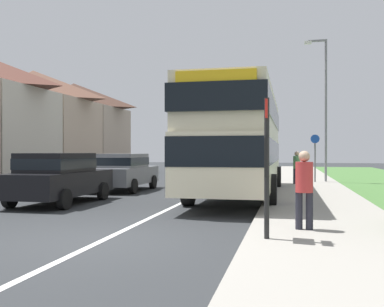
{
  "coord_description": "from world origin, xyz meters",
  "views": [
    {
      "loc": [
        3.39,
        -7.7,
        1.65
      ],
      "look_at": [
        0.65,
        4.73,
        1.6
      ],
      "focal_mm": 41.44,
      "sensor_mm": 36.0,
      "label": 1
    }
  ],
  "objects_px": {
    "parked_car_black": "(59,176)",
    "pedestrian_walking_away": "(297,166)",
    "street_lamp_mid": "(324,101)",
    "parked_car_grey": "(123,170)",
    "double_decker_bus": "(240,138)",
    "bus_stop_sign": "(267,158)",
    "cycle_route_sign": "(315,156)",
    "pedestrian_at_stop": "(304,186)"
  },
  "relations": [
    {
      "from": "parked_car_black",
      "to": "parked_car_grey",
      "type": "xyz_separation_m",
      "value": [
        0.25,
        4.86,
        -0.02
      ]
    },
    {
      "from": "double_decker_bus",
      "to": "cycle_route_sign",
      "type": "relative_size",
      "value": 4.56
    },
    {
      "from": "double_decker_bus",
      "to": "bus_stop_sign",
      "type": "distance_m",
      "value": 8.54
    },
    {
      "from": "bus_stop_sign",
      "to": "cycle_route_sign",
      "type": "distance_m",
      "value": 15.4
    },
    {
      "from": "double_decker_bus",
      "to": "parked_car_black",
      "type": "relative_size",
      "value": 2.67
    },
    {
      "from": "parked_car_grey",
      "to": "pedestrian_walking_away",
      "type": "bearing_deg",
      "value": 28.83
    },
    {
      "from": "pedestrian_walking_away",
      "to": "cycle_route_sign",
      "type": "bearing_deg",
      "value": 60.53
    },
    {
      "from": "bus_stop_sign",
      "to": "parked_car_black",
      "type": "bearing_deg",
      "value": 144.26
    },
    {
      "from": "double_decker_bus",
      "to": "street_lamp_mid",
      "type": "xyz_separation_m",
      "value": [
        3.49,
        7.44,
        2.13
      ]
    },
    {
      "from": "double_decker_bus",
      "to": "parked_car_black",
      "type": "xyz_separation_m",
      "value": [
        -5.36,
        -3.57,
        -1.26
      ]
    },
    {
      "from": "double_decker_bus",
      "to": "pedestrian_walking_away",
      "type": "height_order",
      "value": "double_decker_bus"
    },
    {
      "from": "pedestrian_walking_away",
      "to": "bus_stop_sign",
      "type": "xyz_separation_m",
      "value": [
        -0.74,
        -13.67,
        0.56
      ]
    },
    {
      "from": "parked_car_black",
      "to": "pedestrian_walking_away",
      "type": "relative_size",
      "value": 2.57
    },
    {
      "from": "street_lamp_mid",
      "to": "pedestrian_at_stop",
      "type": "bearing_deg",
      "value": -95.6
    },
    {
      "from": "bus_stop_sign",
      "to": "double_decker_bus",
      "type": "bearing_deg",
      "value": 99.26
    },
    {
      "from": "parked_car_grey",
      "to": "street_lamp_mid",
      "type": "height_order",
      "value": "street_lamp_mid"
    },
    {
      "from": "parked_car_grey",
      "to": "pedestrian_walking_away",
      "type": "relative_size",
      "value": 2.48
    },
    {
      "from": "parked_car_black",
      "to": "cycle_route_sign",
      "type": "height_order",
      "value": "cycle_route_sign"
    },
    {
      "from": "parked_car_grey",
      "to": "pedestrian_walking_away",
      "type": "xyz_separation_m",
      "value": [
        7.21,
        3.97,
        0.11
      ]
    },
    {
      "from": "parked_car_black",
      "to": "cycle_route_sign",
      "type": "xyz_separation_m",
      "value": [
        8.39,
        10.46,
        0.54
      ]
    },
    {
      "from": "street_lamp_mid",
      "to": "parked_car_grey",
      "type": "bearing_deg",
      "value": -144.46
    },
    {
      "from": "parked_car_grey",
      "to": "parked_car_black",
      "type": "bearing_deg",
      "value": -92.99
    },
    {
      "from": "double_decker_bus",
      "to": "cycle_route_sign",
      "type": "bearing_deg",
      "value": 66.28
    },
    {
      "from": "double_decker_bus",
      "to": "pedestrian_at_stop",
      "type": "xyz_separation_m",
      "value": [
        2.05,
        -7.32,
        -1.17
      ]
    },
    {
      "from": "pedestrian_walking_away",
      "to": "pedestrian_at_stop",
      "type": "bearing_deg",
      "value": -90.28
    },
    {
      "from": "double_decker_bus",
      "to": "bus_stop_sign",
      "type": "bearing_deg",
      "value": -80.74
    },
    {
      "from": "parked_car_grey",
      "to": "cycle_route_sign",
      "type": "bearing_deg",
      "value": 34.56
    },
    {
      "from": "cycle_route_sign",
      "to": "street_lamp_mid",
      "type": "xyz_separation_m",
      "value": [
        0.46,
        0.54,
        2.84
      ]
    },
    {
      "from": "double_decker_bus",
      "to": "parked_car_grey",
      "type": "height_order",
      "value": "double_decker_bus"
    },
    {
      "from": "parked_car_grey",
      "to": "cycle_route_sign",
      "type": "relative_size",
      "value": 1.64
    },
    {
      "from": "double_decker_bus",
      "to": "pedestrian_walking_away",
      "type": "relative_size",
      "value": 6.88
    },
    {
      "from": "double_decker_bus",
      "to": "pedestrian_walking_away",
      "type": "bearing_deg",
      "value": 68.18
    },
    {
      "from": "parked_car_grey",
      "to": "bus_stop_sign",
      "type": "relative_size",
      "value": 1.59
    },
    {
      "from": "pedestrian_walking_away",
      "to": "bus_stop_sign",
      "type": "relative_size",
      "value": 0.64
    },
    {
      "from": "bus_stop_sign",
      "to": "pedestrian_walking_away",
      "type": "bearing_deg",
      "value": 86.91
    },
    {
      "from": "pedestrian_walking_away",
      "to": "street_lamp_mid",
      "type": "height_order",
      "value": "street_lamp_mid"
    },
    {
      "from": "pedestrian_walking_away",
      "to": "parked_car_grey",
      "type": "bearing_deg",
      "value": -151.17
    },
    {
      "from": "parked_car_black",
      "to": "bus_stop_sign",
      "type": "distance_m",
      "value": 8.31
    },
    {
      "from": "parked_car_black",
      "to": "pedestrian_walking_away",
      "type": "height_order",
      "value": "pedestrian_walking_away"
    },
    {
      "from": "bus_stop_sign",
      "to": "street_lamp_mid",
      "type": "height_order",
      "value": "street_lamp_mid"
    },
    {
      "from": "cycle_route_sign",
      "to": "street_lamp_mid",
      "type": "height_order",
      "value": "street_lamp_mid"
    },
    {
      "from": "pedestrian_at_stop",
      "to": "bus_stop_sign",
      "type": "xyz_separation_m",
      "value": [
        -0.68,
        -1.09,
        0.56
      ]
    }
  ]
}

